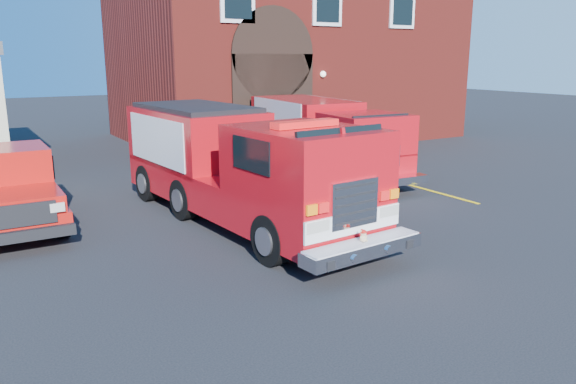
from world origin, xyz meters
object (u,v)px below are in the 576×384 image
fire_station (284,49)px  secondary_truck (322,135)px  fire_engine (237,165)px  pickup_truck (6,187)px

fire_station → secondary_truck: fire_station is taller
fire_engine → pickup_truck: 5.54m
fire_station → secondary_truck: size_ratio=1.97×
pickup_truck → fire_engine: bearing=-29.6°
fire_engine → pickup_truck: size_ratio=1.55×
fire_engine → pickup_truck: fire_engine is taller
secondary_truck → fire_engine: bearing=-143.8°
fire_engine → pickup_truck: bearing=150.4°
fire_station → fire_engine: bearing=-125.1°
fire_engine → secondary_truck: 6.15m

